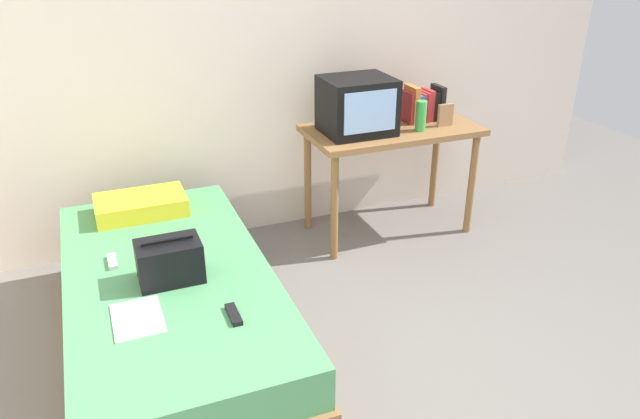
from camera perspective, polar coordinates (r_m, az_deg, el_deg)
name	(u,v)px	position (r m, az deg, el deg)	size (l,w,h in m)	color
ground_plane	(417,394)	(3.02, 9.14, -16.83)	(8.00, 8.00, 0.00)	slate
wall_back	(277,43)	(4.13, -4.10, 15.41)	(5.20, 0.10, 2.60)	beige
bed	(173,311)	(3.20, -13.75, -9.33)	(1.00, 2.00, 0.47)	olive
desk	(391,141)	(4.16, 6.75, 6.41)	(1.16, 0.60, 0.77)	olive
tv	(357,106)	(3.95, 3.52, 9.77)	(0.44, 0.39, 0.36)	black
water_bottle	(421,116)	(4.06, 9.52, 8.71)	(0.07, 0.07, 0.20)	green
book_row	(422,105)	(4.27, 9.62, 9.71)	(0.27, 0.17, 0.25)	#B72D33
picture_frame	(445,115)	(4.19, 11.75, 8.72)	(0.11, 0.02, 0.15)	#9E754C
pillow	(141,205)	(3.69, -16.56, 0.41)	(0.51, 0.31, 0.11)	yellow
handbag	(170,261)	(2.95, -14.02, -4.75)	(0.30, 0.20, 0.22)	black
magazine	(138,318)	(2.76, -16.85, -9.79)	(0.21, 0.29, 0.01)	white
remote_dark	(234,314)	(2.69, -8.16, -9.78)	(0.04, 0.16, 0.02)	black
remote_silver	(112,261)	(3.21, -19.01, -4.66)	(0.04, 0.14, 0.02)	#B7B7BC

